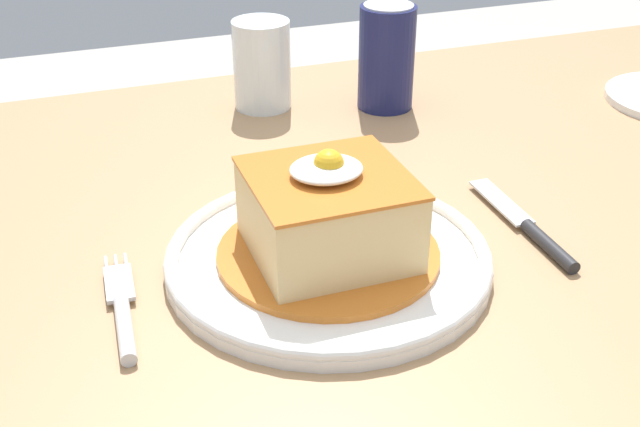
# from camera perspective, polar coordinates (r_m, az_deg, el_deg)

# --- Properties ---
(dining_table) EXTENTS (1.27, 0.90, 0.76)m
(dining_table) POSITION_cam_1_polar(r_m,az_deg,el_deg) (0.79, 5.13, -8.33)
(dining_table) COLOR #A87F56
(dining_table) RESTS_ON ground_plane
(main_plate) EXTENTS (0.27, 0.27, 0.02)m
(main_plate) POSITION_cam_1_polar(r_m,az_deg,el_deg) (0.68, 0.58, -3.07)
(main_plate) COLOR white
(main_plate) RESTS_ON dining_table
(sandwich_meal) EXTENTS (0.19, 0.19, 0.10)m
(sandwich_meal) POSITION_cam_1_polar(r_m,az_deg,el_deg) (0.66, 0.59, -0.35)
(sandwich_meal) COLOR #C66B23
(sandwich_meal) RESTS_ON main_plate
(fork) EXTENTS (0.03, 0.14, 0.01)m
(fork) POSITION_cam_1_polar(r_m,az_deg,el_deg) (0.64, -13.69, -6.77)
(fork) COLOR silver
(fork) RESTS_ON dining_table
(knife) EXTENTS (0.02, 0.17, 0.01)m
(knife) POSITION_cam_1_polar(r_m,az_deg,el_deg) (0.74, 14.83, -1.29)
(knife) COLOR #262628
(knife) RESTS_ON dining_table
(soda_can) EXTENTS (0.07, 0.07, 0.12)m
(soda_can) POSITION_cam_1_polar(r_m,az_deg,el_deg) (0.97, 4.70, 10.90)
(soda_can) COLOR #191E51
(soda_can) RESTS_ON dining_table
(drinking_glass) EXTENTS (0.07, 0.07, 0.10)m
(drinking_glass) POSITION_cam_1_polar(r_m,az_deg,el_deg) (0.98, -4.09, 9.99)
(drinking_glass) COLOR #3F2314
(drinking_glass) RESTS_ON dining_table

